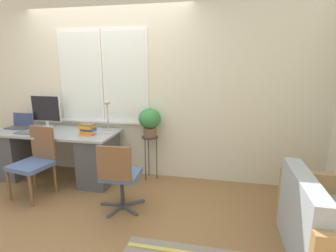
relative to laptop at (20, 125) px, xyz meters
name	(u,v)px	position (x,y,z in m)	size (l,w,h in m)	color
ground_plane	(91,193)	(1.36, -0.45, -0.78)	(14.00, 14.00, 0.00)	olive
wall_back_with_window	(110,87)	(1.36, 0.35, 0.57)	(9.00, 0.12, 2.70)	beige
desk	(57,153)	(0.64, -0.09, -0.39)	(1.86, 0.72, 0.73)	#9EA3A8
laptop	(20,125)	(0.00, 0.00, 0.00)	(0.36, 0.23, 0.22)	#4C4C51
monitor	(46,110)	(0.37, 0.14, 0.21)	(0.49, 0.19, 0.50)	silver
keyboard	(29,133)	(0.38, -0.28, -0.04)	(0.39, 0.14, 0.02)	slate
mouse	(46,133)	(0.64, -0.25, -0.03)	(0.04, 0.06, 0.03)	black
desk_lamp	(107,111)	(1.47, -0.01, 0.27)	(0.12, 0.12, 0.47)	#BCB299
book_stack	(87,129)	(1.23, -0.17, 0.03)	(0.22, 0.18, 0.16)	orange
desk_chair_wooden	(35,160)	(0.69, -0.61, -0.30)	(0.51, 0.52, 0.90)	brown
office_chair_swivel	(119,175)	(1.92, -0.74, -0.34)	(0.53, 0.55, 0.84)	#47474C
couch_loveseat	(329,233)	(4.01, -1.14, -0.51)	(0.71, 1.16, 0.77)	#9EA8B2
plant_stand	(150,143)	(2.02, 0.19, -0.22)	(0.24, 0.24, 0.66)	#333338
potted_plant	(150,120)	(2.02, 0.19, 0.12)	(0.32, 0.32, 0.42)	brown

